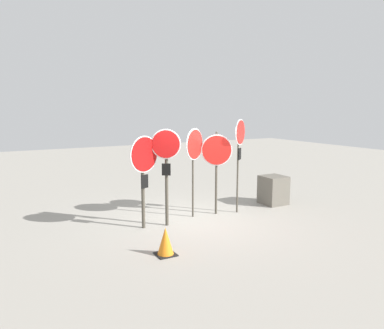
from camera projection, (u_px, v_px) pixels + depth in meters
The scene contains 8 objects.
ground_plane at pixel (195, 220), 10.14m from camera, with size 40.00×40.00×0.00m, color gray.
stop_sign_0 at pixel (144, 165), 9.22m from camera, with size 0.85×0.37×2.34m.
stop_sign_1 at pixel (166, 159), 9.40m from camera, with size 0.66×0.41×2.50m.
stop_sign_2 at pixel (194, 149), 10.16m from camera, with size 0.75×0.47×2.47m.
stop_sign_3 at pixel (217, 155), 10.46m from camera, with size 0.79×0.41×2.36m.
stop_sign_4 at pixel (240, 141), 10.57m from camera, with size 0.61×0.44×2.70m.
traffic_cone_0 at pixel (165, 241), 7.72m from camera, with size 0.41×0.41×0.59m.
storage_crate at pixel (273, 190), 11.79m from camera, with size 0.72×0.74×0.89m.
Camera 1 is at (-4.84, -8.52, 3.03)m, focal length 35.00 mm.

